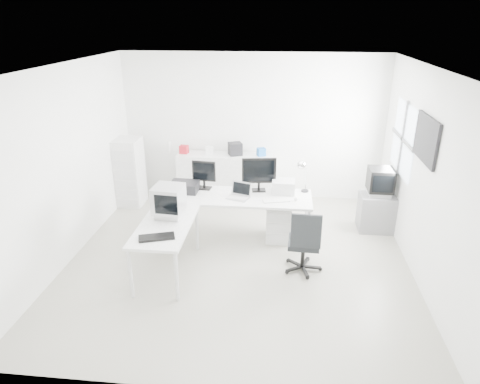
# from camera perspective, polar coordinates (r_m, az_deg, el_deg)

# --- Properties ---
(floor) EXTENTS (5.00, 5.00, 0.01)m
(floor) POSITION_cam_1_polar(r_m,az_deg,el_deg) (6.55, -0.19, -8.78)
(floor) COLOR silver
(floor) RESTS_ON ground
(ceiling) EXTENTS (5.00, 5.00, 0.01)m
(ceiling) POSITION_cam_1_polar(r_m,az_deg,el_deg) (5.64, -0.22, 16.36)
(ceiling) COLOR white
(ceiling) RESTS_ON back_wall
(back_wall) EXTENTS (5.00, 0.02, 2.80)m
(back_wall) POSITION_cam_1_polar(r_m,az_deg,el_deg) (8.34, 1.68, 8.57)
(back_wall) COLOR white
(back_wall) RESTS_ON floor
(left_wall) EXTENTS (0.02, 5.00, 2.80)m
(left_wall) POSITION_cam_1_polar(r_m,az_deg,el_deg) (6.69, -22.06, 3.38)
(left_wall) COLOR white
(left_wall) RESTS_ON floor
(right_wall) EXTENTS (0.02, 5.00, 2.80)m
(right_wall) POSITION_cam_1_polar(r_m,az_deg,el_deg) (6.21, 23.39, 1.78)
(right_wall) COLOR white
(right_wall) RESTS_ON floor
(window) EXTENTS (0.02, 1.20, 1.10)m
(window) POSITION_cam_1_polar(r_m,az_deg,el_deg) (7.25, 20.92, 6.61)
(window) COLOR white
(window) RESTS_ON right_wall
(wall_picture) EXTENTS (0.04, 0.90, 0.60)m
(wall_picture) POSITION_cam_1_polar(r_m,az_deg,el_deg) (6.15, 23.58, 6.48)
(wall_picture) COLOR black
(wall_picture) RESTS_ON right_wall
(main_desk) EXTENTS (2.40, 0.80, 0.75)m
(main_desk) POSITION_cam_1_polar(r_m,az_deg,el_deg) (6.94, -0.57, -3.35)
(main_desk) COLOR white
(main_desk) RESTS_ON floor
(side_desk) EXTENTS (0.70, 1.40, 0.75)m
(side_desk) POSITION_cam_1_polar(r_m,az_deg,el_deg) (6.14, -9.73, -7.39)
(side_desk) COLOR white
(side_desk) RESTS_ON floor
(drawer_pedestal) EXTENTS (0.40, 0.50, 0.60)m
(drawer_pedestal) POSITION_cam_1_polar(r_m,az_deg,el_deg) (6.98, 5.21, -3.98)
(drawer_pedestal) COLOR white
(drawer_pedestal) RESTS_ON floor
(inkjet_printer) EXTENTS (0.46, 0.36, 0.16)m
(inkjet_printer) POSITION_cam_1_polar(r_m,az_deg,el_deg) (6.99, -7.42, 0.70)
(inkjet_printer) COLOR black
(inkjet_printer) RESTS_ON main_desk
(lcd_monitor_small) EXTENTS (0.42, 0.27, 0.49)m
(lcd_monitor_small) POSITION_cam_1_polar(r_m,az_deg,el_deg) (7.01, -4.83, 2.33)
(lcd_monitor_small) COLOR black
(lcd_monitor_small) RESTS_ON main_desk
(lcd_monitor_large) EXTENTS (0.58, 0.29, 0.57)m
(lcd_monitor_large) POSITION_cam_1_polar(r_m,az_deg,el_deg) (6.89, 2.55, 2.38)
(lcd_monitor_large) COLOR black
(lcd_monitor_large) RESTS_ON main_desk
(laptop) EXTENTS (0.43, 0.44, 0.22)m
(laptop) POSITION_cam_1_polar(r_m,az_deg,el_deg) (6.65, -0.25, 0.03)
(laptop) COLOR #B7B7BA
(laptop) RESTS_ON main_desk
(white_keyboard) EXTENTS (0.43, 0.23, 0.02)m
(white_keyboard) POSITION_cam_1_polar(r_m,az_deg,el_deg) (6.61, 4.88, -1.17)
(white_keyboard) COLOR white
(white_keyboard) RESTS_ON main_desk
(white_mouse) EXTENTS (0.06, 0.06, 0.06)m
(white_mouse) POSITION_cam_1_polar(r_m,az_deg,el_deg) (6.65, 7.48, -0.93)
(white_mouse) COLOR white
(white_mouse) RESTS_ON main_desk
(laser_printer) EXTENTS (0.37, 0.32, 0.21)m
(laser_printer) POSITION_cam_1_polar(r_m,az_deg,el_deg) (6.92, 5.81, 0.74)
(laser_printer) COLOR silver
(laser_printer) RESTS_ON main_desk
(desk_lamp) EXTENTS (0.19, 0.19, 0.47)m
(desk_lamp) POSITION_cam_1_polar(r_m,az_deg,el_deg) (6.95, 8.75, 1.87)
(desk_lamp) COLOR silver
(desk_lamp) RESTS_ON main_desk
(crt_monitor) EXTENTS (0.40, 0.40, 0.43)m
(crt_monitor) POSITION_cam_1_polar(r_m,az_deg,el_deg) (6.09, -9.48, -1.42)
(crt_monitor) COLOR #B7B7BA
(crt_monitor) RESTS_ON side_desk
(black_keyboard) EXTENTS (0.49, 0.32, 0.03)m
(black_keyboard) POSITION_cam_1_polar(r_m,az_deg,el_deg) (5.62, -11.05, -5.93)
(black_keyboard) COLOR black
(black_keyboard) RESTS_ON side_desk
(office_chair) EXTENTS (0.59, 0.59, 0.97)m
(office_chair) POSITION_cam_1_polar(r_m,az_deg,el_deg) (6.11, 8.50, -6.31)
(office_chair) COLOR #242729
(office_chair) RESTS_ON floor
(tv_cabinet) EXTENTS (0.58, 0.48, 0.64)m
(tv_cabinet) POSITION_cam_1_polar(r_m,az_deg,el_deg) (7.61, 17.71, -2.57)
(tv_cabinet) COLOR slate
(tv_cabinet) RESTS_ON floor
(crt_tv) EXTENTS (0.50, 0.48, 0.45)m
(crt_tv) POSITION_cam_1_polar(r_m,az_deg,el_deg) (7.41, 18.20, 1.25)
(crt_tv) COLOR black
(crt_tv) RESTS_ON tv_cabinet
(sideboard) EXTENTS (1.84, 0.46, 0.92)m
(sideboard) POSITION_cam_1_polar(r_m,az_deg,el_deg) (8.42, -1.98, 2.02)
(sideboard) COLOR white
(sideboard) RESTS_ON floor
(clutter_box_a) EXTENTS (0.17, 0.16, 0.15)m
(clutter_box_a) POSITION_cam_1_polar(r_m,az_deg,el_deg) (8.39, -7.48, 5.65)
(clutter_box_a) COLOR #B51925
(clutter_box_a) RESTS_ON sideboard
(clutter_box_b) EXTENTS (0.17, 0.15, 0.15)m
(clutter_box_b) POSITION_cam_1_polar(r_m,az_deg,el_deg) (8.29, -4.10, 5.56)
(clutter_box_b) COLOR white
(clutter_box_b) RESTS_ON sideboard
(clutter_box_c) EXTENTS (0.30, 0.29, 0.24)m
(clutter_box_c) POSITION_cam_1_polar(r_m,az_deg,el_deg) (8.21, -0.65, 5.77)
(clutter_box_c) COLOR black
(clutter_box_c) RESTS_ON sideboard
(clutter_box_d) EXTENTS (0.19, 0.18, 0.15)m
(clutter_box_d) POSITION_cam_1_polar(r_m,az_deg,el_deg) (8.18, 2.85, 5.36)
(clutter_box_d) COLOR #185CAD
(clutter_box_d) RESTS_ON sideboard
(clutter_bottle) EXTENTS (0.07, 0.07, 0.22)m
(clutter_bottle) POSITION_cam_1_polar(r_m,az_deg,el_deg) (8.49, -9.41, 5.97)
(clutter_bottle) COLOR white
(clutter_bottle) RESTS_ON sideboard
(filing_cabinet) EXTENTS (0.45, 0.54, 1.29)m
(filing_cabinet) POSITION_cam_1_polar(r_m,az_deg,el_deg) (8.39, -14.49, 2.58)
(filing_cabinet) COLOR white
(filing_cabinet) RESTS_ON floor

